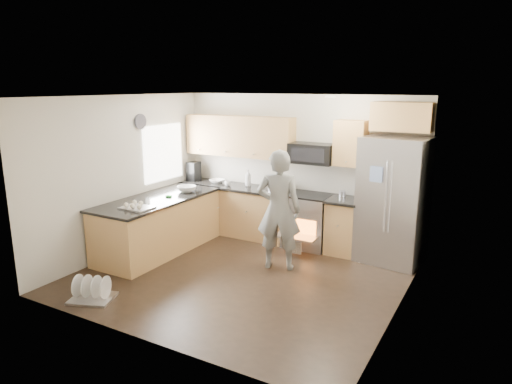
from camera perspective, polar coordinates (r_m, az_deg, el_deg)
The scene contains 8 objects.
ground at distance 6.85m, azimuth -1.97°, elevation -10.45°, with size 4.50×4.50×0.00m, color black.
room_shell at distance 6.40m, azimuth -2.30°, elevation 3.53°, with size 4.54×4.04×2.62m.
back_cabinet_run at distance 8.28m, azimuth 0.73°, elevation 0.77°, with size 4.45×0.64×2.50m.
peninsula at distance 7.86m, azimuth -12.05°, elevation -3.98°, with size 0.96×2.36×1.03m.
stove_range at distance 7.91m, azimuth 6.53°, elevation -2.07°, with size 0.76×0.97×1.79m.
refrigerator at distance 7.43m, azimuth 16.77°, elevation -1.03°, with size 1.06×0.87×1.99m.
person at distance 6.86m, azimuth 2.86°, elevation -2.27°, with size 0.67×0.44×1.84m, color gray.
dish_rack at distance 6.50m, azimuth -19.79°, elevation -11.80°, with size 0.66×0.59×0.33m.
Camera 1 is at (3.26, -5.36, 2.75)m, focal length 32.00 mm.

